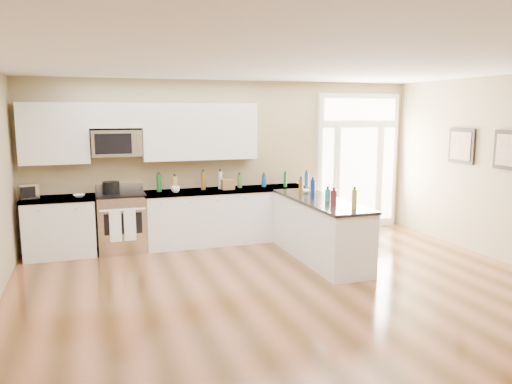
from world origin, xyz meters
TOP-DOWN VIEW (x-y plane):
  - ground at (0.00, 0.00)m, footprint 8.00×8.00m
  - room_shell at (0.00, 0.00)m, footprint 8.00×8.00m
  - back_cabinet_left at (-2.87, 3.69)m, footprint 1.10×0.66m
  - back_cabinet_right at (-0.16, 3.69)m, footprint 2.85×0.66m
  - peninsula_cabinet at (0.93, 2.24)m, footprint 0.69×2.32m
  - upper_cabinet_left at (-2.88, 3.83)m, footprint 1.04×0.33m
  - upper_cabinet_right at (-0.57, 3.83)m, footprint 1.94×0.33m
  - upper_cabinet_short at (-1.95, 3.83)m, footprint 0.82×0.33m
  - microwave at (-1.95, 3.80)m, footprint 0.78×0.41m
  - entry_door at (2.55, 3.95)m, footprint 1.70×0.10m
  - wall_art_near at (3.47, 2.20)m, footprint 0.05×0.58m
  - wall_art_far at (3.47, 1.20)m, footprint 0.05×0.58m
  - kitchen_range at (-1.93, 3.69)m, footprint 0.76×0.68m
  - stockpot at (-2.07, 3.76)m, footprint 0.30×0.30m
  - toaster_oven at (-3.28, 3.71)m, footprint 0.32×0.28m
  - cardboard_box at (-0.15, 3.64)m, footprint 0.22×0.16m
  - bowl_left at (-2.56, 3.61)m, footprint 0.18×0.18m
  - bowl_peninsula at (0.96, 2.86)m, footprint 0.18×0.18m
  - cup_counter at (-1.06, 3.58)m, footprint 0.14×0.14m
  - counter_bottles at (0.18, 3.06)m, footprint 2.41×2.43m

SIDE VIEW (x-z plane):
  - ground at x=0.00m, z-range 0.00..0.00m
  - peninsula_cabinet at x=0.93m, z-range -0.04..0.90m
  - back_cabinet_right at x=-0.16m, z-range -0.03..0.91m
  - back_cabinet_left at x=-2.87m, z-range -0.03..0.91m
  - kitchen_range at x=-1.93m, z-range -0.06..1.02m
  - bowl_left at x=-2.56m, z-range 0.94..0.98m
  - bowl_peninsula at x=0.96m, z-range 0.94..0.99m
  - cup_counter at x=-1.06m, z-range 0.94..1.05m
  - cardboard_box at x=-0.15m, z-range 0.94..1.11m
  - stockpot at x=-2.07m, z-range 0.95..1.16m
  - toaster_oven at x=-3.28m, z-range 0.94..1.17m
  - counter_bottles at x=0.18m, z-range 0.91..1.23m
  - entry_door at x=2.55m, z-range 0.00..2.60m
  - wall_art_near at x=3.47m, z-range 1.41..1.99m
  - wall_art_far at x=3.47m, z-range 1.41..1.99m
  - room_shell at x=0.00m, z-range -2.29..5.71m
  - microwave at x=-1.95m, z-range 1.55..1.97m
  - upper_cabinet_left at x=-2.88m, z-range 1.45..2.40m
  - upper_cabinet_right at x=-0.57m, z-range 1.45..2.40m
  - upper_cabinet_short at x=-1.95m, z-range 2.00..2.40m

